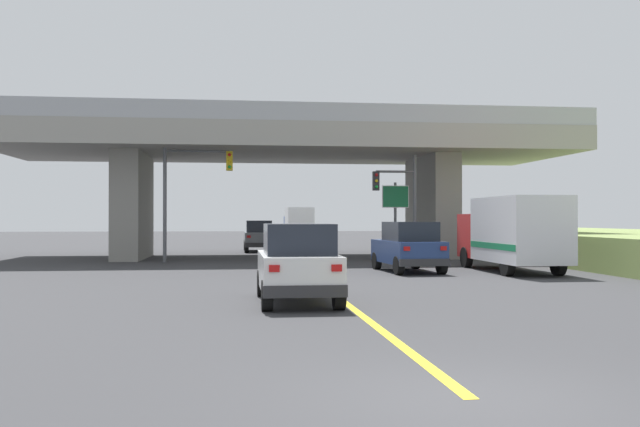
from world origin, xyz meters
The scene contains 11 objects.
ground centered at (0.00, 30.89, 0.00)m, with size 160.00×160.00×0.00m, color #353538.
overpass_bridge centered at (0.00, 30.89, 5.58)m, with size 30.62×10.98×7.76m.
lane_divider_stripe centered at (0.00, 13.90, 0.00)m, with size 0.20×27.80×0.01m, color yellow.
suv_lead centered at (-1.21, 9.77, 1.01)m, with size 1.95×4.30×2.02m.
suv_crossing centered at (4.14, 19.65, 1.01)m, with size 2.25×4.40×2.02m.
box_truck centered at (8.28, 19.09, 1.59)m, with size 2.33×6.90×3.00m.
sedan_oncoming centered at (-1.29, 38.04, 1.01)m, with size 1.87×4.84×2.02m.
traffic_signal_nearside centered at (5.52, 26.73, 3.28)m, with size 2.25×0.36×5.35m.
traffic_signal_farside centered at (-5.15, 27.18, 3.91)m, with size 3.40×0.36×6.03m.
highway_sign centered at (5.56, 28.11, 2.92)m, with size 1.42×0.17×4.05m.
semi_truck_distant centered at (2.95, 56.24, 1.64)m, with size 2.33×6.68×3.13m.
Camera 1 is at (-2.79, -8.10, 2.16)m, focal length 39.57 mm.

